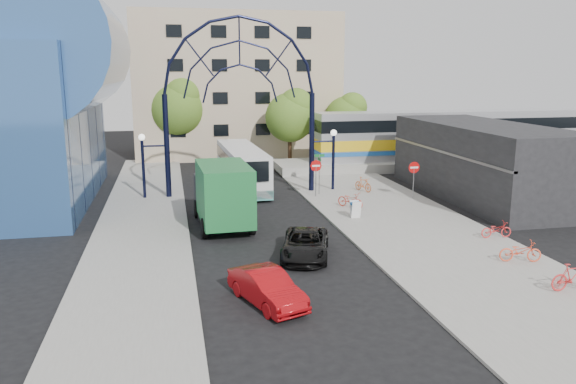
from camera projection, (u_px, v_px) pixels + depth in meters
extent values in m
plane|color=black|center=(281.00, 259.00, 25.86)|extent=(120.00, 120.00, 0.00)
cube|color=gray|center=(408.00, 225.00, 31.29)|extent=(8.00, 56.00, 0.12)
cube|color=gray|center=(141.00, 230.00, 30.27)|extent=(5.00, 50.00, 0.12)
cylinder|color=black|center=(167.00, 147.00, 37.50)|extent=(0.36, 0.36, 7.00)
cylinder|color=black|center=(312.00, 143.00, 39.52)|extent=(0.36, 0.36, 7.00)
cylinder|color=black|center=(143.00, 170.00, 37.49)|extent=(0.20, 0.20, 4.00)
cylinder|color=black|center=(333.00, 163.00, 40.16)|extent=(0.20, 0.20, 4.00)
sphere|color=white|center=(142.00, 137.00, 37.02)|extent=(0.44, 0.44, 0.44)
sphere|color=white|center=(334.00, 133.00, 39.69)|extent=(0.44, 0.44, 0.44)
cylinder|color=slate|center=(316.00, 180.00, 38.05)|extent=(0.06, 0.06, 2.20)
cylinder|color=red|center=(316.00, 166.00, 37.84)|extent=(0.80, 0.04, 0.80)
cube|color=white|center=(316.00, 166.00, 37.81)|extent=(0.55, 0.02, 0.12)
cylinder|color=slate|center=(413.00, 182.00, 37.39)|extent=(0.06, 0.06, 2.20)
cylinder|color=red|center=(414.00, 167.00, 37.18)|extent=(0.76, 0.04, 0.76)
cube|color=white|center=(414.00, 168.00, 37.15)|extent=(0.55, 0.02, 0.12)
cylinder|color=slate|center=(319.00, 174.00, 38.64)|extent=(0.05, 0.05, 2.80)
cube|color=#146626|center=(320.00, 156.00, 38.36)|extent=(0.70, 0.03, 0.18)
cube|color=#146626|center=(319.00, 159.00, 38.42)|extent=(0.03, 0.70, 0.18)
cube|color=white|center=(356.00, 210.00, 32.41)|extent=(0.55, 0.26, 0.99)
cube|color=white|center=(354.00, 209.00, 32.74)|extent=(0.55, 0.26, 0.99)
cube|color=#1E59A5|center=(356.00, 204.00, 32.51)|extent=(0.55, 0.42, 0.14)
cylinder|color=#335D9C|center=(50.00, 47.00, 35.66)|extent=(9.00, 16.00, 9.00)
cube|color=black|center=(483.00, 161.00, 38.13)|extent=(6.00, 16.00, 5.00)
cube|color=tan|center=(234.00, 85.00, 58.25)|extent=(20.00, 12.00, 14.00)
cube|color=gray|center=(450.00, 162.00, 50.86)|extent=(32.00, 5.00, 0.80)
cube|color=#B7B7BC|center=(451.00, 134.00, 50.33)|extent=(25.00, 3.00, 4.20)
cube|color=gold|center=(451.00, 141.00, 50.46)|extent=(25.10, 3.05, 0.90)
cube|color=black|center=(452.00, 123.00, 50.12)|extent=(25.05, 3.05, 1.00)
cube|color=#1E59A5|center=(451.00, 149.00, 50.60)|extent=(25.10, 3.05, 0.35)
cylinder|color=#382314|center=(290.00, 151.00, 51.67)|extent=(0.36, 0.36, 2.52)
sphere|color=#265E18|center=(290.00, 117.00, 51.02)|extent=(4.48, 4.48, 4.48)
sphere|color=#265E18|center=(296.00, 105.00, 50.59)|extent=(3.08, 3.08, 3.08)
cylinder|color=#382314|center=(179.00, 146.00, 53.43)|extent=(0.36, 0.36, 2.88)
sphere|color=#265E18|center=(177.00, 109.00, 52.69)|extent=(5.12, 5.12, 5.12)
sphere|color=#265E18|center=(182.00, 95.00, 52.23)|extent=(3.52, 3.52, 3.52)
cylinder|color=#382314|center=(345.00, 147.00, 54.81)|extent=(0.36, 0.36, 2.34)
sphere|color=#265E18|center=(346.00, 118.00, 54.21)|extent=(4.16, 4.16, 4.16)
sphere|color=#265E18|center=(352.00, 107.00, 53.80)|extent=(2.86, 2.86, 2.86)
cube|color=silver|center=(242.00, 166.00, 41.31)|extent=(2.71, 10.84, 2.72)
cube|color=#52B8AF|center=(242.00, 181.00, 41.55)|extent=(2.74, 10.84, 0.66)
cube|color=black|center=(242.00, 158.00, 41.19)|extent=(2.75, 10.63, 0.84)
cube|color=black|center=(255.00, 172.00, 36.03)|extent=(1.77, 0.18, 1.31)
cube|color=black|center=(232.00, 157.00, 46.41)|extent=(2.25, 0.24, 1.50)
cylinder|color=black|center=(221.00, 174.00, 44.47)|extent=(0.29, 0.91, 0.90)
cylinder|color=black|center=(250.00, 173.00, 45.01)|extent=(0.29, 0.91, 0.90)
cylinder|color=black|center=(235.00, 194.00, 37.51)|extent=(0.29, 0.91, 0.90)
cylinder|color=black|center=(269.00, 192.00, 38.05)|extent=(0.29, 0.91, 0.90)
cube|color=black|center=(217.00, 196.00, 33.52)|extent=(2.60, 2.70, 2.39)
cube|color=black|center=(214.00, 183.00, 34.65)|extent=(2.18, 0.19, 1.09)
cube|color=#1C6C34|center=(224.00, 193.00, 30.25)|extent=(2.80, 5.10, 3.04)
cylinder|color=black|center=(197.00, 209.00, 33.06)|extent=(0.32, 1.05, 1.04)
cylinder|color=black|center=(239.00, 207.00, 33.65)|extent=(0.32, 1.05, 1.04)
cylinder|color=black|center=(204.00, 228.00, 29.04)|extent=(0.32, 1.05, 1.04)
cylinder|color=black|center=(252.00, 225.00, 29.64)|extent=(0.32, 1.05, 1.04)
imported|color=black|center=(305.00, 244.00, 26.02)|extent=(3.30, 4.93, 1.26)
imported|color=#97090D|center=(267.00, 288.00, 20.75)|extent=(2.64, 4.17, 1.30)
imported|color=red|center=(350.00, 200.00, 34.96)|extent=(1.62, 1.93, 0.99)
imported|color=#D8622B|center=(363.00, 184.00, 39.73)|extent=(1.08, 1.73, 1.01)
imported|color=red|center=(496.00, 230.00, 28.70)|extent=(1.65, 0.68, 0.84)
imported|color=red|center=(573.00, 277.00, 21.75)|extent=(1.85, 0.53, 1.11)
imported|color=#F25130|center=(520.00, 251.00, 25.06)|extent=(1.95, 1.10, 0.97)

